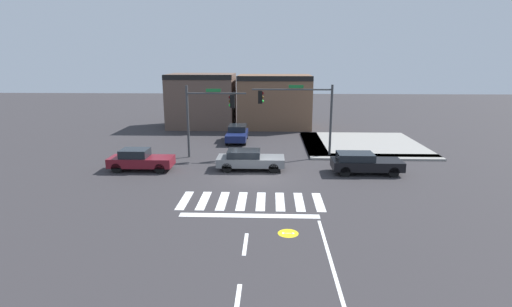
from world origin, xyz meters
TOP-DOWN VIEW (x-y plane):
  - ground_plane at (0.00, 0.00)m, footprint 120.00×120.00m
  - crosswalk_near at (-0.00, -4.50)m, footprint 7.62×2.83m
  - lane_markings at (1.16, -11.43)m, footprint 6.80×18.75m
  - bike_detector_marking at (1.80, -8.43)m, footprint 0.90×0.90m
  - curb_corner_northeast at (8.49, 9.42)m, footprint 10.00×10.60m
  - storefront_row at (-2.40, 18.80)m, footprint 15.25×5.69m
  - traffic_signal_northwest at (-3.67, 4.96)m, footprint 4.50×0.32m
  - traffic_signal_northeast at (3.15, 5.48)m, footprint 6.04×0.32m
  - car_gray at (-0.44, 1.69)m, footprint 4.55×1.87m
  - car_navy at (-2.02, 10.91)m, footprint 1.78×4.23m
  - car_black at (7.15, 1.02)m, footprint 4.52×1.87m
  - car_maroon at (-7.81, 1.24)m, footprint 4.25×1.70m

SIDE VIEW (x-z plane):
  - ground_plane at x=0.00m, z-range 0.00..0.00m
  - bike_detector_marking at x=1.80m, z-range 0.00..0.01m
  - crosswalk_near at x=0.00m, z-range 0.00..0.01m
  - lane_markings at x=1.16m, z-range 0.00..0.01m
  - curb_corner_northeast at x=8.49m, z-range 0.00..0.15m
  - car_gray at x=-0.44m, z-range 0.03..1.37m
  - car_black at x=7.15m, z-range 0.04..1.41m
  - car_maroon at x=-7.81m, z-range 0.00..1.45m
  - car_navy at x=-2.02m, z-range 0.03..1.46m
  - storefront_row at x=-2.40m, z-range -0.01..5.72m
  - traffic_signal_northwest at x=-3.67m, z-range 0.95..6.40m
  - traffic_signal_northeast at x=3.15m, z-range 1.14..6.64m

